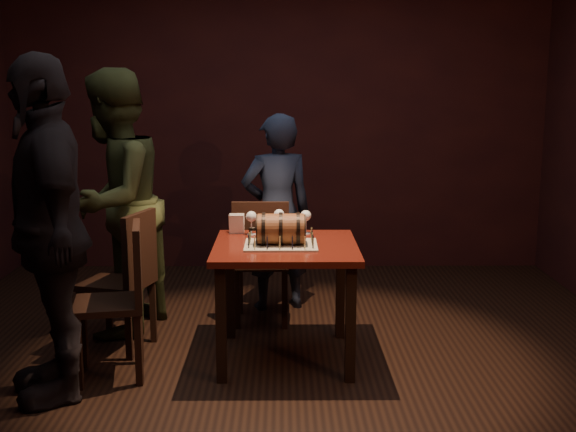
{
  "coord_description": "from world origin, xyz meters",
  "views": [
    {
      "loc": [
        0.05,
        -4.27,
        1.76
      ],
      "look_at": [
        0.08,
        0.05,
        0.95
      ],
      "focal_mm": 45.0,
      "sensor_mm": 36.0,
      "label": 1
    }
  ],
  "objects": [
    {
      "name": "chair_left_rear",
      "position": [
        -0.97,
        0.3,
        0.52
      ],
      "size": [
        0.5,
        0.5,
        0.93
      ],
      "color": "black",
      "rests_on": "ground"
    },
    {
      "name": "person_back",
      "position": [
        0.0,
        1.21,
        0.76
      ],
      "size": [
        0.63,
        0.5,
        1.52
      ],
      "primitive_type": "imported",
      "rotation": [
        0.0,
        0.0,
        3.4
      ],
      "color": "#1C2438",
      "rests_on": "ground"
    },
    {
      "name": "room_shell",
      "position": [
        0.0,
        0.0,
        1.4
      ],
      "size": [
        5.04,
        5.04,
        2.8
      ],
      "color": "black",
      "rests_on": "ground"
    },
    {
      "name": "chair_back",
      "position": [
        -0.11,
        0.8,
        0.52
      ],
      "size": [
        0.4,
        0.4,
        0.93
      ],
      "color": "black",
      "rests_on": "ground"
    },
    {
      "name": "person_left_front",
      "position": [
        -1.24,
        -0.38,
        0.96
      ],
      "size": [
        0.88,
        1.22,
        1.91
      ],
      "primitive_type": "imported",
      "rotation": [
        0.0,
        0.0,
        -1.15
      ],
      "color": "black",
      "rests_on": "ground"
    },
    {
      "name": "birthday_candles",
      "position": [
        0.04,
        0.11,
        0.8
      ],
      "size": [
        0.4,
        0.3,
        0.09
      ],
      "color": "#EDE38E",
      "rests_on": "cake_board"
    },
    {
      "name": "wine_glass_right",
      "position": [
        0.2,
        0.47,
        0.87
      ],
      "size": [
        0.07,
        0.07,
        0.16
      ],
      "color": "silver",
      "rests_on": "pub_table"
    },
    {
      "name": "pint_of_ale",
      "position": [
        -0.08,
        0.32,
        0.82
      ],
      "size": [
        0.07,
        0.07,
        0.15
      ],
      "color": "silver",
      "rests_on": "pub_table"
    },
    {
      "name": "pub_table",
      "position": [
        0.07,
        0.15,
        0.64
      ],
      "size": [
        0.9,
        0.9,
        0.75
      ],
      "color": "#45110B",
      "rests_on": "ground"
    },
    {
      "name": "cake_board",
      "position": [
        0.04,
        0.11,
        0.76
      ],
      "size": [
        0.45,
        0.35,
        0.01
      ],
      "primitive_type": "cube",
      "color": "#A39B83",
      "rests_on": "pub_table"
    },
    {
      "name": "wine_glass_left",
      "position": [
        -0.16,
        0.44,
        0.87
      ],
      "size": [
        0.07,
        0.07,
        0.16
      ],
      "color": "silver",
      "rests_on": "pub_table"
    },
    {
      "name": "wine_glass_mid",
      "position": [
        0.02,
        0.51,
        0.87
      ],
      "size": [
        0.07,
        0.07,
        0.16
      ],
      "color": "silver",
      "rests_on": "pub_table"
    },
    {
      "name": "chair_left_front",
      "position": [
        -0.91,
        -0.13,
        0.52
      ],
      "size": [
        0.47,
        0.47,
        0.93
      ],
      "color": "black",
      "rests_on": "ground"
    },
    {
      "name": "person_left_rear",
      "position": [
        -1.13,
        0.67,
        0.93
      ],
      "size": [
        0.92,
        1.06,
        1.85
      ],
      "primitive_type": "imported",
      "rotation": [
        0.0,
        0.0,
        -1.85
      ],
      "color": "#373D1E",
      "rests_on": "ground"
    },
    {
      "name": "barrel_cake",
      "position": [
        0.04,
        0.11,
        0.86
      ],
      "size": [
        0.36,
        0.21,
        0.21
      ],
      "color": "brown",
      "rests_on": "cake_board"
    },
    {
      "name": "menu_card",
      "position": [
        -0.26,
        0.47,
        0.81
      ],
      "size": [
        0.1,
        0.05,
        0.13
      ],
      "primitive_type": null,
      "color": "white",
      "rests_on": "pub_table"
    }
  ]
}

